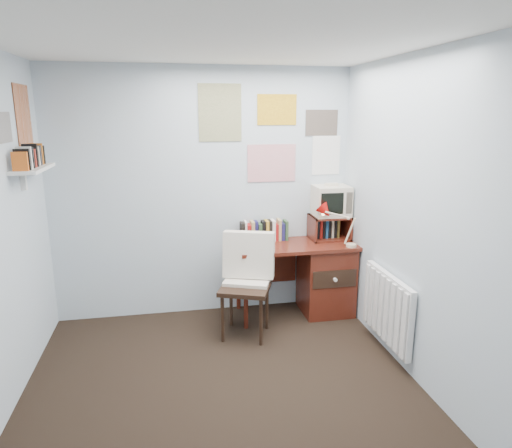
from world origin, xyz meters
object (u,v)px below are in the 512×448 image
(desk_chair, at_px, (245,288))
(crt_tv, at_px, (331,199))
(desk, at_px, (320,275))
(radiator, at_px, (388,308))
(wall_shelf, at_px, (33,169))
(tv_riser, at_px, (329,227))
(desk_lamp, at_px, (352,228))

(desk_chair, xyz_separation_m, crt_tv, (0.99, 0.51, 0.71))
(desk, xyz_separation_m, radiator, (0.29, -0.93, 0.01))
(radiator, relative_size, wall_shelf, 1.29)
(tv_riser, distance_m, radiator, 1.15)
(desk_chair, height_order, crt_tv, crt_tv)
(desk_lamp, height_order, radiator, desk_lamp)
(desk_lamp, xyz_separation_m, radiator, (0.05, -0.72, -0.53))
(tv_riser, height_order, wall_shelf, wall_shelf)
(desk_chair, distance_m, desk_lamp, 1.21)
(tv_riser, xyz_separation_m, radiator, (0.17, -1.04, -0.47))
(wall_shelf, bearing_deg, tv_riser, 10.32)
(desk, xyz_separation_m, wall_shelf, (-2.57, -0.38, 1.21))
(desk, bearing_deg, tv_riser, 42.96)
(desk, height_order, crt_tv, crt_tv)
(desk, height_order, desk_lamp, desk_lamp)
(radiator, bearing_deg, desk_lamp, 94.19)
(desk, relative_size, tv_riser, 3.00)
(tv_riser, bearing_deg, wall_shelf, -169.68)
(desk_lamp, xyz_separation_m, tv_riser, (-0.12, 0.32, -0.06))
(desk_chair, xyz_separation_m, radiator, (1.15, -0.55, -0.05))
(tv_riser, bearing_deg, desk_lamp, -69.86)
(crt_tv, distance_m, radiator, 1.31)
(crt_tv, height_order, radiator, crt_tv)
(desk, height_order, radiator, desk)
(tv_riser, relative_size, radiator, 0.50)
(desk, height_order, tv_riser, tv_riser)
(crt_tv, relative_size, radiator, 0.45)
(desk_lamp, xyz_separation_m, wall_shelf, (-2.81, -0.17, 0.67))
(radiator, bearing_deg, crt_tv, 98.48)
(desk, relative_size, radiator, 1.50)
(desk, height_order, desk_chair, desk_chair)
(tv_riser, relative_size, wall_shelf, 0.65)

